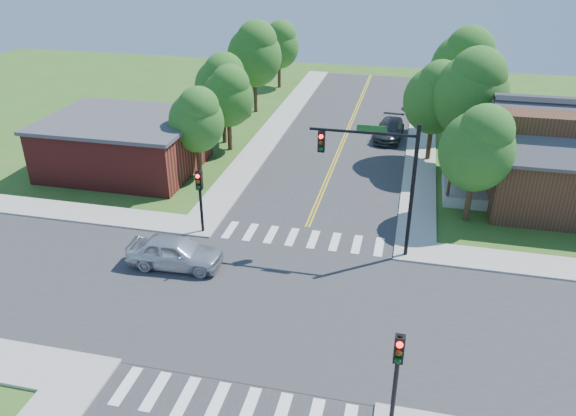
% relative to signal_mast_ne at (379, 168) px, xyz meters
% --- Properties ---
extents(ground, '(100.00, 100.00, 0.00)m').
position_rel_signal_mast_ne_xyz_m(ground, '(-3.91, -5.59, -4.85)').
color(ground, '#305A1C').
rests_on(ground, ground).
extents(road_ns, '(10.00, 90.00, 0.04)m').
position_rel_signal_mast_ne_xyz_m(road_ns, '(-3.91, -5.59, -4.83)').
color(road_ns, '#2D2D30').
rests_on(road_ns, ground).
extents(road_ew, '(90.00, 10.00, 0.04)m').
position_rel_signal_mast_ne_xyz_m(road_ew, '(-3.91, -5.59, -4.83)').
color(road_ew, '#2D2D30').
rests_on(road_ew, ground).
extents(intersection_patch, '(10.20, 10.20, 0.06)m').
position_rel_signal_mast_ne_xyz_m(intersection_patch, '(-3.91, -5.59, -4.85)').
color(intersection_patch, '#2D2D30').
rests_on(intersection_patch, ground).
extents(sidewalk_ne, '(40.00, 40.00, 0.14)m').
position_rel_signal_mast_ne_xyz_m(sidewalk_ne, '(11.90, 10.23, -4.78)').
color(sidewalk_ne, '#9E9B93').
rests_on(sidewalk_ne, ground).
extents(sidewalk_nw, '(40.00, 40.00, 0.14)m').
position_rel_signal_mast_ne_xyz_m(sidewalk_nw, '(-19.73, 10.23, -4.78)').
color(sidewalk_nw, '#9E9B93').
rests_on(sidewalk_nw, ground).
extents(crosswalk_north, '(8.85, 2.00, 0.01)m').
position_rel_signal_mast_ne_xyz_m(crosswalk_north, '(-3.91, 0.61, -4.80)').
color(crosswalk_north, white).
rests_on(crosswalk_north, ground).
extents(crosswalk_south, '(8.85, 2.00, 0.01)m').
position_rel_signal_mast_ne_xyz_m(crosswalk_south, '(-3.91, -11.79, -4.80)').
color(crosswalk_south, white).
rests_on(crosswalk_south, ground).
extents(centerline, '(0.30, 90.00, 0.01)m').
position_rel_signal_mast_ne_xyz_m(centerline, '(-3.91, -5.59, -4.80)').
color(centerline, gold).
rests_on(centerline, ground).
extents(signal_mast_ne, '(5.30, 0.42, 7.20)m').
position_rel_signal_mast_ne_xyz_m(signal_mast_ne, '(0.00, 0.00, 0.00)').
color(signal_mast_ne, black).
rests_on(signal_mast_ne, ground).
extents(signal_pole_se, '(0.34, 0.42, 3.80)m').
position_rel_signal_mast_ne_xyz_m(signal_pole_se, '(1.69, -11.21, -2.19)').
color(signal_pole_se, black).
rests_on(signal_pole_se, ground).
extents(signal_pole_nw, '(0.34, 0.42, 3.80)m').
position_rel_signal_mast_ne_xyz_m(signal_pole_nw, '(-9.51, -0.01, -2.19)').
color(signal_pole_nw, black).
rests_on(signal_pole_nw, ground).
extents(building_nw, '(10.40, 8.40, 3.73)m').
position_rel_signal_mast_ne_xyz_m(building_nw, '(-18.11, 7.61, -2.97)').
color(building_nw, maroon).
rests_on(building_nw, ground).
extents(tree_e_a, '(4.15, 3.94, 7.05)m').
position_rel_signal_mast_ne_xyz_m(tree_e_a, '(5.05, 4.91, -0.23)').
color(tree_e_a, '#382314').
rests_on(tree_e_a, ground).
extents(tree_e_b, '(5.07, 4.82, 8.63)m').
position_rel_signal_mast_ne_xyz_m(tree_e_b, '(5.00, 12.79, 0.80)').
color(tree_e_b, '#382314').
rests_on(tree_e_b, ground).
extents(tree_e_c, '(5.14, 4.88, 8.74)m').
position_rel_signal_mast_ne_xyz_m(tree_e_c, '(4.90, 20.63, 0.88)').
color(tree_e_c, '#382314').
rests_on(tree_e_c, ground).
extents(tree_e_d, '(4.16, 3.95, 7.07)m').
position_rel_signal_mast_ne_xyz_m(tree_e_d, '(5.24, 29.10, -0.22)').
color(tree_e_d, '#382314').
rests_on(tree_e_d, ground).
extents(tree_w_a, '(3.71, 3.52, 6.30)m').
position_rel_signal_mast_ne_xyz_m(tree_w_a, '(-12.52, 7.59, -0.73)').
color(tree_w_a, '#382314').
rests_on(tree_w_a, ground).
extents(tree_w_b, '(4.21, 4.00, 7.15)m').
position_rel_signal_mast_ne_xyz_m(tree_w_b, '(-13.03, 14.31, -0.17)').
color(tree_w_b, '#382314').
rests_on(tree_w_b, ground).
extents(tree_w_c, '(4.87, 4.63, 8.28)m').
position_rel_signal_mast_ne_xyz_m(tree_w_c, '(-12.89, 22.81, 0.58)').
color(tree_w_c, '#382314').
rests_on(tree_w_c, ground).
extents(tree_w_d, '(4.13, 3.92, 7.02)m').
position_rel_signal_mast_ne_xyz_m(tree_w_d, '(-12.87, 31.85, -0.26)').
color(tree_w_d, '#382314').
rests_on(tree_w_d, ground).
extents(tree_house, '(4.35, 4.13, 7.39)m').
position_rel_signal_mast_ne_xyz_m(tree_house, '(2.77, 14.02, -0.01)').
color(tree_house, '#382314').
rests_on(tree_house, ground).
extents(tree_bldg, '(3.89, 3.69, 6.61)m').
position_rel_signal_mast_ne_xyz_m(tree_bldg, '(-12.10, 12.89, -0.53)').
color(tree_bldg, '#382314').
rests_on(tree_bldg, ground).
extents(car_silver, '(2.33, 4.97, 1.64)m').
position_rel_signal_mast_ne_xyz_m(car_silver, '(-9.59, -3.60, -4.03)').
color(car_silver, silver).
rests_on(car_silver, ground).
extents(car_dgrey, '(2.75, 5.30, 1.46)m').
position_rel_signal_mast_ne_xyz_m(car_dgrey, '(-0.41, 18.15, -4.12)').
color(car_dgrey, '#333638').
rests_on(car_dgrey, ground).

